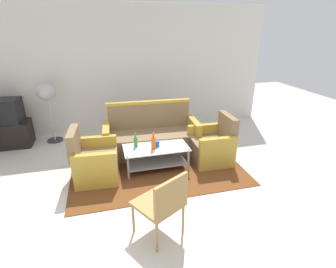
{
  "coord_description": "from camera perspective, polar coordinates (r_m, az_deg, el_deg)",
  "views": [
    {
      "loc": [
        -0.68,
        -3.0,
        2.32
      ],
      "look_at": [
        0.32,
        0.84,
        0.65
      ],
      "focal_mm": 27.62,
      "sensor_mm": 36.0,
      "label": 1
    }
  ],
  "objects": [
    {
      "name": "couch",
      "position": [
        5.04,
        -3.68,
        -0.68
      ],
      "size": [
        1.83,
        0.82,
        0.96
      ],
      "rotation": [
        0.0,
        0.0,
        3.09
      ],
      "color": "#7F6647",
      "rests_on": "rug"
    },
    {
      "name": "television",
      "position": [
        6.08,
        -32.43,
        4.32
      ],
      "size": [
        0.65,
        0.51,
        0.48
      ],
      "rotation": [
        0.0,
        0.0,
        3.03
      ],
      "color": "black",
      "rests_on": "tv_stand"
    },
    {
      "name": "bottle_green",
      "position": [
        4.42,
        -7.15,
        -1.62
      ],
      "size": [
        0.06,
        0.06,
        0.25
      ],
      "color": "#2D8C38",
      "rests_on": "coffee_table"
    },
    {
      "name": "armchair_left",
      "position": [
        4.36,
        -15.91,
        -5.94
      ],
      "size": [
        0.74,
        0.8,
        0.85
      ],
      "rotation": [
        0.0,
        0.0,
        -1.64
      ],
      "color": "#7F6647",
      "rests_on": "rug"
    },
    {
      "name": "coffee_table",
      "position": [
        4.49,
        -2.71,
        -4.39
      ],
      "size": [
        1.1,
        0.6,
        0.4
      ],
      "color": "silver",
      "rests_on": "rug"
    },
    {
      "name": "wall_back",
      "position": [
        6.17,
        -8.33,
        13.98
      ],
      "size": [
        6.52,
        0.12,
        2.8
      ],
      "color": "silver",
      "rests_on": "ground"
    },
    {
      "name": "ground_plane",
      "position": [
        3.85,
        -1.5,
        -14.24
      ],
      "size": [
        14.0,
        14.0,
        0.0
      ],
      "primitive_type": "plane",
      "color": "beige"
    },
    {
      "name": "wicker_chair",
      "position": [
        3.0,
        -1.06,
        -14.7
      ],
      "size": [
        0.66,
        0.66,
        0.84
      ],
      "rotation": [
        0.0,
        0.0,
        0.52
      ],
      "color": "#AD844C",
      "rests_on": "ground"
    },
    {
      "name": "rug",
      "position": [
        4.64,
        -2.53,
        -7.12
      ],
      "size": [
        2.91,
        2.0,
        0.01
      ],
      "primitive_type": "cube",
      "color": "brown",
      "rests_on": "ground"
    },
    {
      "name": "cup",
      "position": [
        4.41,
        -2.42,
        -2.16
      ],
      "size": [
        0.08,
        0.08,
        0.1
      ],
      "primitive_type": "cylinder",
      "color": "#2659A5",
      "rests_on": "coffee_table"
    },
    {
      "name": "tv_stand",
      "position": [
        6.22,
        -31.49,
        -0.05
      ],
      "size": [
        0.8,
        0.5,
        0.52
      ],
      "primitive_type": "cube",
      "color": "black",
      "rests_on": "ground"
    },
    {
      "name": "bottle_orange",
      "position": [
        4.3,
        -3.23,
        -1.9
      ],
      "size": [
        0.08,
        0.08,
        0.31
      ],
      "color": "#D85919",
      "rests_on": "coffee_table"
    },
    {
      "name": "armchair_right",
      "position": [
        4.8,
        9.71,
        -2.61
      ],
      "size": [
        0.72,
        0.78,
        0.85
      ],
      "rotation": [
        0.0,
        0.0,
        1.54
      ],
      "color": "#7F6647",
      "rests_on": "rug"
    },
    {
      "name": "pedestal_fan",
      "position": [
        5.85,
        -25.15,
        7.74
      ],
      "size": [
        0.36,
        0.36,
        1.27
      ],
      "color": "#2D2D33",
      "rests_on": "ground"
    }
  ]
}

